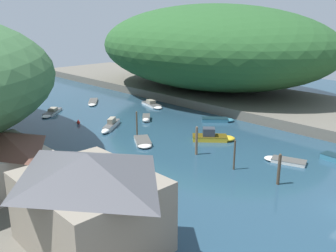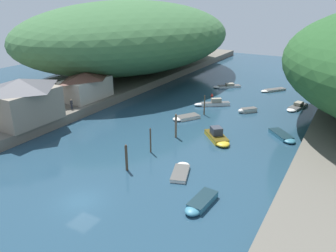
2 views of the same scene
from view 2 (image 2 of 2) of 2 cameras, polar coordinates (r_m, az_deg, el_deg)
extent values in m
plane|color=#234256|center=(56.47, 6.70, 2.23)|extent=(130.00, 130.00, 0.00)
cube|color=#666056|center=(71.24, -14.11, 6.46)|extent=(22.00, 120.00, 1.53)
ellipsoid|color=#3D6B3D|center=(83.75, -6.57, 15.40)|extent=(43.76, 61.26, 16.41)
cube|color=gray|center=(51.77, -23.86, 3.27)|extent=(7.12, 8.86, 4.81)
pyramid|color=#4C4C51|center=(50.96, -24.40, 6.67)|extent=(7.68, 9.56, 1.57)
cube|color=#B2A899|center=(60.45, -14.04, 6.34)|extent=(5.20, 8.61, 3.61)
pyramid|color=brown|center=(59.90, -14.25, 8.52)|extent=(5.61, 9.30, 1.11)
cube|color=silver|center=(53.61, 3.49, 1.55)|extent=(3.48, 4.06, 0.49)
ellipsoid|color=silver|center=(52.73, 1.80, 1.24)|extent=(2.45, 2.47, 0.49)
cube|color=#504E4A|center=(53.52, 3.50, 1.82)|extent=(3.55, 4.14, 0.03)
cube|color=teal|center=(32.45, 6.05, -12.82)|extent=(1.79, 3.72, 0.63)
ellipsoid|color=teal|center=(31.14, 4.42, -14.42)|extent=(1.59, 1.91, 0.63)
cube|color=#132A33|center=(32.27, 6.07, -12.34)|extent=(1.82, 3.80, 0.03)
cube|color=silver|center=(58.23, 13.88, 2.70)|extent=(2.63, 2.73, 0.70)
ellipsoid|color=silver|center=(57.57, 12.74, 2.58)|extent=(1.69, 1.71, 0.70)
cube|color=#504E4A|center=(58.12, 13.91, 3.04)|extent=(2.68, 2.78, 0.03)
cube|color=white|center=(63.25, 21.70, 3.14)|extent=(2.84, 4.99, 0.41)
ellipsoid|color=white|center=(61.17, 20.78, 2.67)|extent=(2.15, 2.69, 0.41)
cube|color=#525252|center=(63.18, 21.73, 3.33)|extent=(2.89, 5.09, 0.03)
cube|color=#9E937F|center=(63.23, 21.82, 3.61)|extent=(1.56, 1.90, 0.62)
cube|color=white|center=(73.82, 10.59, 6.81)|extent=(4.71, 4.42, 0.38)
ellipsoid|color=white|center=(72.96, 8.79, 6.75)|extent=(2.83, 2.74, 0.38)
cube|color=#525252|center=(73.77, 10.60, 6.96)|extent=(4.80, 4.51, 0.03)
cube|color=#9E937F|center=(73.77, 10.73, 7.14)|extent=(2.01, 1.96, 0.49)
cube|color=white|center=(60.61, 8.22, 3.81)|extent=(4.82, 4.05, 0.60)
ellipsoid|color=white|center=(59.99, 5.82, 3.74)|extent=(2.72, 2.43, 0.60)
cube|color=#525252|center=(60.51, 8.23, 4.10)|extent=(4.92, 4.13, 0.03)
cube|color=#9E937F|center=(60.45, 8.40, 4.44)|extent=(1.93, 1.73, 0.78)
cube|color=silver|center=(36.98, 2.15, -8.27)|extent=(2.79, 4.02, 0.37)
ellipsoid|color=silver|center=(38.56, 2.59, -6.94)|extent=(2.11, 2.26, 0.37)
cube|color=#504E4A|center=(36.88, 2.16, -8.00)|extent=(2.84, 4.10, 0.03)
cube|color=silver|center=(73.36, 18.12, 6.01)|extent=(3.99, 4.60, 0.39)
ellipsoid|color=silver|center=(71.90, 16.69, 5.87)|extent=(2.52, 2.70, 0.39)
cube|color=#504E4A|center=(73.31, 18.14, 6.16)|extent=(4.07, 4.69, 0.03)
cube|color=gold|center=(46.33, 8.41, -1.88)|extent=(4.52, 4.63, 0.62)
ellipsoid|color=gold|center=(44.45, 9.45, -3.00)|extent=(2.91, 2.93, 0.62)
cube|color=#4C3E0E|center=(46.21, 8.43, -1.51)|extent=(4.61, 4.72, 0.03)
cube|color=#333842|center=(46.12, 8.41, -0.84)|extent=(2.09, 2.10, 1.09)
cube|color=teal|center=(49.33, 19.06, -1.46)|extent=(3.99, 4.08, 0.53)
ellipsoid|color=teal|center=(47.81, 20.29, -2.36)|extent=(2.55, 2.57, 0.53)
cube|color=#132A33|center=(49.23, 19.10, -1.16)|extent=(4.07, 4.16, 0.03)
cylinder|color=#4C3D2D|center=(37.62, -7.25, -5.59)|extent=(0.31, 0.31, 3.02)
sphere|color=#4C3D2D|center=(36.93, -7.36, -3.43)|extent=(0.28, 0.28, 0.28)
cylinder|color=#4C3D2D|center=(41.50, -3.07, -2.59)|extent=(0.20, 0.20, 3.21)
sphere|color=#4C3D2D|center=(40.86, -3.11, -0.49)|extent=(0.18, 0.18, 0.18)
cylinder|color=brown|center=(45.90, 1.38, -0.06)|extent=(0.31, 0.31, 3.31)
sphere|color=brown|center=(45.30, 1.40, 1.96)|extent=(0.27, 0.27, 0.27)
cylinder|color=brown|center=(55.13, 6.36, 3.56)|extent=(0.22, 0.22, 3.28)
sphere|color=brown|center=(54.64, 6.43, 5.24)|extent=(0.20, 0.20, 0.20)
sphere|color=red|center=(65.90, 7.67, 5.26)|extent=(0.52, 0.52, 0.52)
cone|color=red|center=(65.80, 7.68, 5.59)|extent=(0.26, 0.26, 0.26)
cylinder|color=#282D3D|center=(55.38, -16.49, 3.21)|extent=(0.13, 0.13, 0.85)
cylinder|color=#282D3D|center=(55.48, -16.34, 3.26)|extent=(0.13, 0.13, 0.85)
cube|color=#2D2D33|center=(55.21, -16.50, 3.96)|extent=(0.27, 0.41, 0.62)
sphere|color=tan|center=(55.09, -16.54, 4.37)|extent=(0.22, 0.22, 0.22)
camera|label=1|loc=(52.86, -50.86, 11.22)|focal=40.00mm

